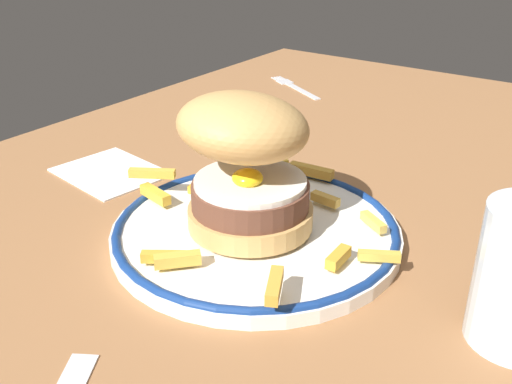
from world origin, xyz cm
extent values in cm
cube|color=#93633C|center=(0.00, 0.00, -2.00)|extent=(123.30, 86.14, 4.00)
cylinder|color=white|center=(-4.43, 3.08, 0.60)|extent=(25.43, 25.43, 1.20)
torus|color=navy|center=(-4.43, 3.08, 1.20)|extent=(25.03, 25.03, 0.80)
cylinder|color=tan|center=(-5.03, 3.24, 2.50)|extent=(10.80, 10.80, 1.80)
cylinder|color=brown|center=(-5.03, 3.24, 4.46)|extent=(10.07, 10.07, 2.13)
cylinder|color=white|center=(-5.03, 3.24, 5.78)|extent=(9.54, 9.54, 0.50)
ellipsoid|color=yellow|center=(-5.72, 3.02, 6.45)|extent=(2.60, 2.60, 1.40)
ellipsoid|color=tan|center=(-4.58, 4.27, 10.34)|extent=(15.60, 15.44, 6.54)
cube|color=gold|center=(2.40, 0.11, 2.01)|extent=(1.13, 2.95, 0.82)
cube|color=gold|center=(-13.42, 4.13, 2.07)|extent=(3.30, 3.14, 0.94)
cube|color=gold|center=(-6.18, 13.54, 2.08)|extent=(1.79, 4.02, 0.96)
cube|color=gold|center=(-13.00, -4.60, 2.97)|extent=(3.77, 2.52, 0.91)
cube|color=gold|center=(7.10, 4.31, 2.08)|extent=(1.37, 4.84, 0.97)
cube|color=gold|center=(3.23, 6.96, 3.46)|extent=(3.49, 3.10, 0.75)
cube|color=gold|center=(-3.73, -8.28, 1.96)|extent=(2.26, 3.24, 0.72)
cube|color=gold|center=(-1.81, 11.67, 1.99)|extent=(3.49, 1.26, 0.78)
cube|color=#E4BA4D|center=(1.03, -5.53, 1.98)|extent=(2.26, 3.04, 0.75)
cube|color=#EEB545|center=(0.89, 11.00, 1.99)|extent=(2.95, 4.58, 0.77)
cube|color=gold|center=(-13.46, 5.07, 2.00)|extent=(3.05, 3.95, 0.80)
cube|color=gold|center=(-5.27, 14.69, 3.63)|extent=(2.97, 4.24, 0.81)
cube|color=gold|center=(-5.91, -5.84, 2.06)|extent=(2.87, 1.03, 0.92)
cube|color=silver|center=(37.11, 23.66, 0.18)|extent=(5.81, 9.19, 0.36)
cube|color=silver|center=(40.07, 28.87, 0.18)|extent=(3.10, 3.17, 0.32)
cube|color=silver|center=(40.51, 31.16, 0.18)|extent=(1.41, 2.22, 0.28)
cube|color=silver|center=(40.94, 30.91, 0.18)|extent=(1.41, 2.22, 0.28)
cube|color=silver|center=(41.38, 30.66, 0.18)|extent=(1.41, 2.22, 0.28)
cube|color=silver|center=(41.81, 30.42, 0.18)|extent=(1.41, 2.22, 0.28)
cube|color=white|center=(-2.22, 24.42, 0.20)|extent=(10.59, 12.55, 0.40)
camera|label=1|loc=(-41.24, -23.13, 26.71)|focal=41.29mm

